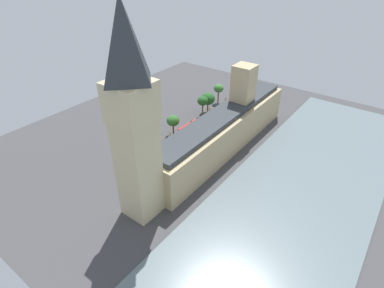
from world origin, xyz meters
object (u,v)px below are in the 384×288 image
(street_lamp_slot_11, at_px, (157,132))
(parliament_building, at_px, (224,128))
(double_decker_bus_midblock, at_px, (163,154))
(plane_tree_slot_10, at_px, (208,99))
(street_lamp_slot_12, at_px, (208,103))
(clock_tower, at_px, (133,118))
(pedestrian_corner, at_px, (206,135))
(plane_tree_kerbside, at_px, (203,101))
(plane_tree_by_river_gate, at_px, (173,121))
(plane_tree_under_trees, at_px, (219,88))
(car_silver_near_tower, at_px, (224,114))
(pedestrian_opposite_hall, at_px, (192,146))
(pedestrian_far_end, at_px, (199,140))
(double_decker_bus_trailing, at_px, (189,130))
(car_blue_leading, at_px, (228,107))

(street_lamp_slot_11, bearing_deg, parliament_building, -148.30)
(double_decker_bus_midblock, distance_m, plane_tree_slot_10, 39.73)
(street_lamp_slot_12, bearing_deg, clock_tower, 108.19)
(street_lamp_slot_11, bearing_deg, pedestrian_corner, -128.59)
(clock_tower, bearing_deg, plane_tree_kerbside, -70.84)
(plane_tree_by_river_gate, bearing_deg, plane_tree_slot_10, -89.78)
(double_decker_bus_midblock, bearing_deg, street_lamp_slot_12, -77.64)
(plane_tree_under_trees, bearing_deg, car_silver_near_tower, 133.84)
(double_decker_bus_midblock, xyz_separation_m, plane_tree_by_river_gate, (8.26, -15.28, 3.15))
(plane_tree_slot_10, bearing_deg, car_silver_near_tower, -172.51)
(pedestrian_opposite_hall, relative_size, pedestrian_far_end, 0.90)
(double_decker_bus_trailing, bearing_deg, pedestrian_corner, 32.30)
(pedestrian_corner, relative_size, plane_tree_kerbside, 0.19)
(street_lamp_slot_12, bearing_deg, car_silver_near_tower, -171.80)
(pedestrian_opposite_hall, relative_size, plane_tree_by_river_gate, 0.20)
(car_blue_leading, bearing_deg, pedestrian_corner, 105.78)
(plane_tree_under_trees, bearing_deg, plane_tree_kerbside, 97.60)
(car_blue_leading, relative_size, pedestrian_opposite_hall, 2.76)
(pedestrian_far_end, height_order, plane_tree_kerbside, plane_tree_kerbside)
(clock_tower, xyz_separation_m, pedestrian_far_end, (8.16, -37.13, -27.56))
(pedestrian_far_end, bearing_deg, plane_tree_under_trees, -25.73)
(car_blue_leading, height_order, plane_tree_kerbside, plane_tree_kerbside)
(pedestrian_opposite_hall, height_order, pedestrian_far_end, pedestrian_far_end)
(pedestrian_far_end, relative_size, plane_tree_kerbside, 0.19)
(street_lamp_slot_12, bearing_deg, pedestrian_far_end, 117.00)
(car_silver_near_tower, height_order, plane_tree_under_trees, plane_tree_under_trees)
(plane_tree_under_trees, bearing_deg, clock_tower, 106.75)
(clock_tower, xyz_separation_m, pedestrian_corner, (8.23, -42.15, -27.56))
(double_decker_bus_trailing, relative_size, plane_tree_slot_10, 1.19)
(car_silver_near_tower, height_order, double_decker_bus_trailing, double_decker_bus_trailing)
(street_lamp_slot_12, bearing_deg, plane_tree_by_river_gate, 90.38)
(pedestrian_far_end, bearing_deg, parliament_building, -117.46)
(double_decker_bus_midblock, height_order, street_lamp_slot_11, street_lamp_slot_11)
(plane_tree_under_trees, distance_m, street_lamp_slot_12, 11.81)
(double_decker_bus_midblock, height_order, pedestrian_far_end, double_decker_bus_midblock)
(car_silver_near_tower, xyz_separation_m, plane_tree_kerbside, (7.77, 5.19, 5.95))
(plane_tree_kerbside, bearing_deg, plane_tree_under_trees, -82.40)
(plane_tree_by_river_gate, bearing_deg, pedestrian_corner, -151.75)
(street_lamp_slot_11, bearing_deg, clock_tower, 125.60)
(pedestrian_opposite_hall, relative_size, street_lamp_slot_11, 0.23)
(car_blue_leading, distance_m, car_silver_near_tower, 7.37)
(double_decker_bus_trailing, relative_size, plane_tree_by_river_gate, 1.34)
(pedestrian_corner, relative_size, pedestrian_far_end, 1.00)
(parliament_building, relative_size, car_silver_near_tower, 15.73)
(car_blue_leading, height_order, car_silver_near_tower, same)
(pedestrian_corner, distance_m, plane_tree_under_trees, 32.10)
(double_decker_bus_trailing, relative_size, plane_tree_kerbside, 1.19)
(plane_tree_slot_10, relative_size, street_lamp_slot_11, 1.31)
(street_lamp_slot_12, bearing_deg, double_decker_bus_trailing, 105.83)
(car_silver_near_tower, bearing_deg, plane_tree_by_river_gate, 74.01)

